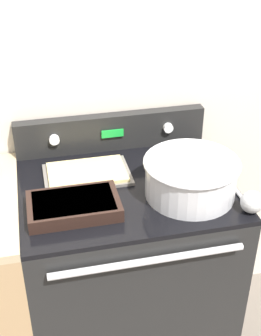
{
  "coord_description": "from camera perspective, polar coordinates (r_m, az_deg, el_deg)",
  "views": [
    {
      "loc": [
        -0.3,
        -1.09,
        1.88
      ],
      "look_at": [
        0.02,
        0.33,
        0.99
      ],
      "focal_mm": 50.0,
      "sensor_mm": 36.0,
      "label": 1
    }
  ],
  "objects": [
    {
      "name": "kitchen_wall",
      "position": [
        1.88,
        -2.9,
        11.96
      ],
      "size": [
        8.0,
        0.05,
        2.5
      ],
      "color": "beige",
      "rests_on": "ground_plane"
    },
    {
      "name": "casserole_dish",
      "position": [
        1.58,
        -6.94,
        -4.53
      ],
      "size": [
        0.31,
        0.19,
        0.05
      ],
      "color": "black",
      "rests_on": "stove_range"
    },
    {
      "name": "baking_tray",
      "position": [
        1.77,
        -5.32,
        -0.68
      ],
      "size": [
        0.32,
        0.21,
        0.02
      ],
      "color": "slate",
      "rests_on": "stove_range"
    },
    {
      "name": "mixing_bowl",
      "position": [
        1.64,
        7.36,
        -0.94
      ],
      "size": [
        0.34,
        0.34,
        0.14
      ],
      "color": "silver",
      "rests_on": "stove_range"
    },
    {
      "name": "control_panel",
      "position": [
        1.92,
        -2.38,
        4.45
      ],
      "size": [
        0.78,
        0.07,
        0.15
      ],
      "color": "black",
      "rests_on": "stove_range"
    },
    {
      "name": "ladle",
      "position": [
        1.63,
        14.34,
        -3.81
      ],
      "size": [
        0.08,
        0.33,
        0.08
      ],
      "color": "#B7B7B7",
      "rests_on": "stove_range"
    },
    {
      "name": "stove_range",
      "position": [
        2.01,
        -0.47,
        -13.14
      ],
      "size": [
        0.78,
        0.65,
        0.93
      ],
      "color": "black",
      "rests_on": "ground_plane"
    }
  ]
}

